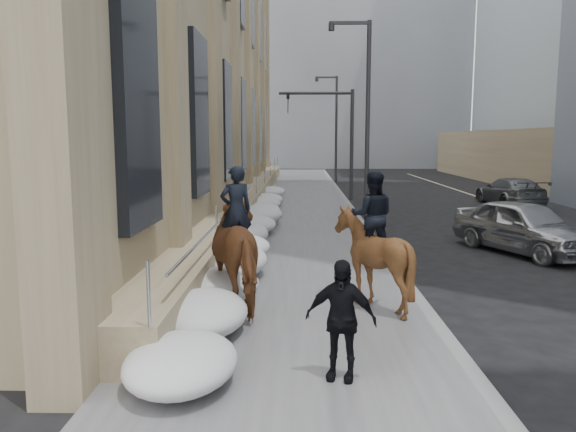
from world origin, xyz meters
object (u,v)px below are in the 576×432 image
(mounted_horse_right, at_px, (372,252))
(car_grey, at_px, (510,192))
(mounted_horse_left, at_px, (244,250))
(pedestrian, at_px, (341,319))
(car_silver, at_px, (524,227))

(mounted_horse_right, distance_m, car_grey, 19.96)
(mounted_horse_left, distance_m, pedestrian, 3.67)
(pedestrian, bearing_deg, mounted_horse_right, 90.32)
(pedestrian, bearing_deg, car_grey, 79.01)
(mounted_horse_right, relative_size, car_silver, 0.56)
(car_silver, relative_size, car_grey, 0.95)
(pedestrian, bearing_deg, mounted_horse_left, 130.83)
(mounted_horse_left, height_order, mounted_horse_right, mounted_horse_left)
(car_silver, height_order, car_grey, car_silver)
(car_grey, bearing_deg, mounted_horse_right, 57.79)
(pedestrian, distance_m, car_grey, 23.33)
(mounted_horse_left, xyz_separation_m, car_silver, (7.67, 5.85, -0.45))
(pedestrian, distance_m, car_silver, 10.95)
(pedestrian, height_order, car_grey, pedestrian)
(mounted_horse_right, relative_size, pedestrian, 1.58)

